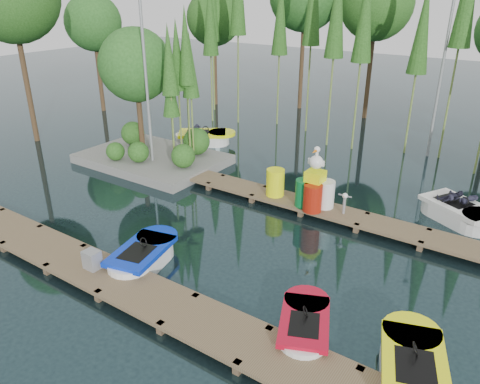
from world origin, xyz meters
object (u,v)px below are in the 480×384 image
Objects in this scene: boat_blue at (143,257)px; utility_cabinet at (92,260)px; boat_yellow_far at (203,138)px; drum_cluster at (314,190)px; boat_red at (304,327)px; yellow_barrel at (275,182)px; island at (147,91)px.

utility_cabinet is at bearing -131.89° from boat_blue.
drum_cluster is (8.16, -4.12, 0.63)m from boat_yellow_far.
boat_yellow_far reaches higher than boat_blue.
boat_blue is at bearing 156.00° from boat_red.
boat_red is at bearing -65.50° from drum_cluster.
island is at bearing 173.54° from yellow_barrel.
island is 9.82m from utility_cabinet.
boat_yellow_far is 7.64m from yellow_barrel.
boat_red is (5.17, -0.05, -0.03)m from boat_blue.
boat_yellow_far is at bearing 153.19° from drum_cluster.
boat_blue is 0.89× the size of boat_yellow_far.
island is 2.34× the size of boat_blue.
yellow_barrel is (6.98, -0.79, -2.39)m from island.
utility_cabinet is at bearing -103.02° from yellow_barrel.
island is 9.40m from boat_blue.
boat_blue is at bearing -114.67° from drum_cluster.
boat_red is 7.23m from yellow_barrel.
island is 8.96m from drum_cluster.
island reaches higher than yellow_barrel.
utility_cabinet is 0.53× the size of yellow_barrel.
boat_blue reaches higher than boat_red.
yellow_barrel is at bearing 76.98° from utility_cabinet.
boat_red is 2.64× the size of yellow_barrel.
drum_cluster is (1.64, -0.16, 0.15)m from yellow_barrel.
drum_cluster is at bearing -5.54° from yellow_barrel.
boat_blue is at bearing -99.30° from yellow_barrel.
boat_blue is 1.31× the size of drum_cluster.
island is 6.79× the size of yellow_barrel.
boat_blue is 6.24m from drum_cluster.
boat_yellow_far is 9.16m from drum_cluster.
boat_yellow_far is (0.47, 3.17, -2.86)m from island.
boat_blue is at bearing -75.79° from boat_yellow_far.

